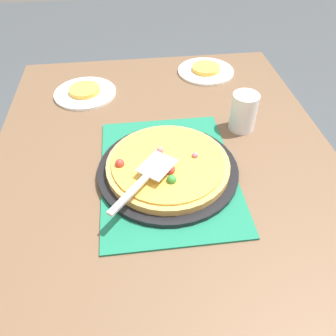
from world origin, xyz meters
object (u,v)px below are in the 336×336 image
at_px(plate_near_left, 206,71).
at_px(cup_far, 244,112).
at_px(plate_far_right, 85,93).
at_px(pizza_server, 146,177).
at_px(pizza, 168,165).
at_px(served_slice_right, 85,90).
at_px(served_slice_left, 206,68).
at_px(pizza_pan, 168,170).

distance_m(plate_near_left, cup_far, 0.38).
relative_size(plate_far_right, pizza_server, 1.08).
distance_m(pizza, plate_far_right, 0.51).
distance_m(plate_near_left, served_slice_right, 0.48).
relative_size(plate_far_right, cup_far, 1.83).
bearing_deg(served_slice_right, plate_far_right, 0.00).
bearing_deg(served_slice_left, cup_far, -174.45).
bearing_deg(pizza_pan, served_slice_left, -21.80).
relative_size(pizza_pan, cup_far, 3.17).
bearing_deg(pizza_pan, pizza, 131.48).
height_order(pizza, served_slice_left, pizza).
bearing_deg(pizza_server, served_slice_right, 19.61).
height_order(plate_far_right, pizza_server, pizza_server).
bearing_deg(pizza, pizza_server, 140.08).
relative_size(pizza_pan, served_slice_left, 3.45).
bearing_deg(plate_near_left, served_slice_left, -90.00).
relative_size(served_slice_left, served_slice_right, 1.00).
distance_m(served_slice_right, cup_far, 0.57).
xyz_separation_m(pizza_pan, plate_far_right, (0.44, 0.25, -0.01)).
bearing_deg(pizza, plate_near_left, -21.84).
bearing_deg(cup_far, pizza_pan, 124.63).
bearing_deg(plate_far_right, cup_far, -117.81).
bearing_deg(pizza_pan, plate_far_right, 29.21).
bearing_deg(pizza_server, plate_far_right, 19.61).
height_order(served_slice_left, cup_far, cup_far).
bearing_deg(served_slice_left, pizza_pan, 158.20).
xyz_separation_m(served_slice_right, pizza_server, (-0.52, -0.18, 0.05)).
relative_size(pizza, served_slice_right, 3.00).
bearing_deg(served_slice_right, pizza_server, -160.39).
bearing_deg(plate_near_left, pizza_pan, 158.20).
distance_m(pizza_pan, cup_far, 0.31).
distance_m(plate_far_right, served_slice_left, 0.48).
distance_m(served_slice_left, cup_far, 0.38).
relative_size(pizza_pan, plate_far_right, 1.73).
height_order(pizza_pan, pizza, pizza).
relative_size(served_slice_right, pizza_server, 0.54).
xyz_separation_m(plate_far_right, served_slice_right, (0.00, 0.00, 0.01)).
xyz_separation_m(pizza, cup_far, (0.18, -0.26, 0.03)).
relative_size(pizza_pan, served_slice_right, 3.45).
distance_m(pizza_pan, plate_near_left, 0.59).
bearing_deg(plate_far_right, pizza_server, -160.39).
relative_size(plate_far_right, served_slice_left, 2.00).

